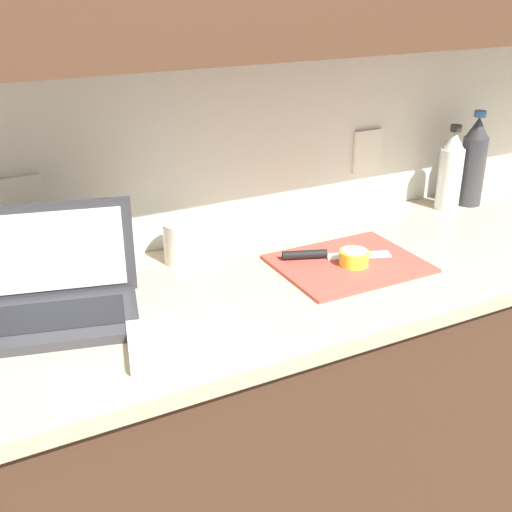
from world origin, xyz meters
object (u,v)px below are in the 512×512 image
cutting_board (349,264)px  lemon_half_cut (354,257)px  laptop (59,291)px  bottle_oil_tall (451,171)px  bottle_green_soda (473,162)px  measuring_cup (182,242)px  knife (318,255)px

cutting_board → lemon_half_cut: lemon_half_cut is taller
laptop → bottle_oil_tall: bearing=20.1°
cutting_board → bottle_green_soda: (0.58, 0.20, 0.13)m
laptop → bottle_oil_tall: size_ratio=1.42×
lemon_half_cut → measuring_cup: (-0.35, 0.22, 0.02)m
bottle_oil_tall → measuring_cup: (-0.84, 0.01, -0.06)m
knife → measuring_cup: 0.33m
lemon_half_cut → knife: bearing=128.3°
measuring_cup → cutting_board: bearing=-30.8°
knife → cutting_board: bearing=-25.6°
lemon_half_cut → bottle_green_soda: 0.62m
laptop → measuring_cup: (0.32, 0.13, -0.00)m
bottle_oil_tall → bottle_green_soda: bearing=-0.0°
knife → bottle_oil_tall: bearing=35.1°
measuring_cup → bottle_green_soda: bearing=-0.5°
laptop → lemon_half_cut: size_ratio=5.05×
knife → lemon_half_cut: size_ratio=3.75×
bottle_green_soda → bottle_oil_tall: 0.09m
laptop → measuring_cup: size_ratio=3.21×
bottle_green_soda → measuring_cup: bottle_green_soda is taller
bottle_oil_tall → measuring_cup: bottle_oil_tall is taller
measuring_cup → knife: bearing=-27.3°
bottle_green_soda → bottle_oil_tall: bearing=180.0°
laptop → bottle_oil_tall: bottle_oil_tall is taller
laptop → knife: 0.62m
cutting_board → bottle_green_soda: size_ratio=1.21×
knife → bottle_oil_tall: bottle_oil_tall is taller
cutting_board → knife: 0.08m
cutting_board → knife: knife is taller
bottle_green_soda → bottle_oil_tall: bottle_green_soda is taller
laptop → lemon_half_cut: bearing=6.3°
knife → measuring_cup: measuring_cup is taller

